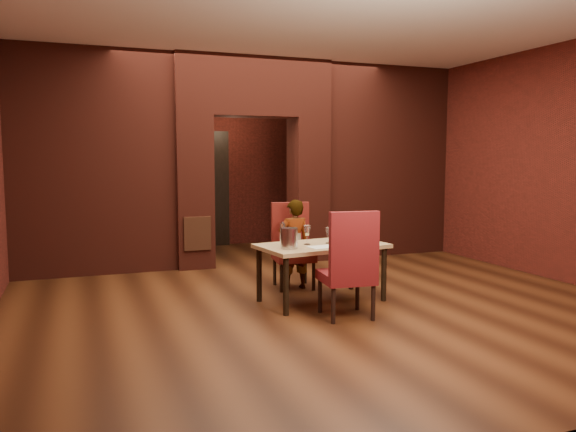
% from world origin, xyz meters
% --- Properties ---
extents(floor, '(8.00, 8.00, 0.00)m').
position_xyz_m(floor, '(0.00, 0.00, 0.00)').
color(floor, '#462311').
rests_on(floor, ground).
extents(ceiling, '(7.00, 8.00, 0.04)m').
position_xyz_m(ceiling, '(0.00, 0.00, 3.20)').
color(ceiling, silver).
rests_on(ceiling, ground).
extents(wall_back, '(7.00, 0.04, 3.20)m').
position_xyz_m(wall_back, '(0.00, 4.00, 1.60)').
color(wall_back, maroon).
rests_on(wall_back, ground).
extents(wall_front, '(7.00, 0.04, 3.20)m').
position_xyz_m(wall_front, '(0.00, -4.00, 1.60)').
color(wall_front, maroon).
rests_on(wall_front, ground).
extents(wall_right, '(0.04, 8.00, 3.20)m').
position_xyz_m(wall_right, '(3.50, 0.00, 1.60)').
color(wall_right, maroon).
rests_on(wall_right, ground).
extents(pillar_left, '(0.55, 0.55, 2.30)m').
position_xyz_m(pillar_left, '(-0.95, 2.00, 1.15)').
color(pillar_left, maroon).
rests_on(pillar_left, ground).
extents(pillar_right, '(0.55, 0.55, 2.30)m').
position_xyz_m(pillar_right, '(0.95, 2.00, 1.15)').
color(pillar_right, maroon).
rests_on(pillar_right, ground).
extents(lintel, '(2.45, 0.55, 0.90)m').
position_xyz_m(lintel, '(0.00, 2.00, 2.75)').
color(lintel, maroon).
rests_on(lintel, ground).
extents(wing_wall_left, '(2.28, 0.35, 3.20)m').
position_xyz_m(wing_wall_left, '(-2.36, 2.00, 1.60)').
color(wing_wall_left, maroon).
rests_on(wing_wall_left, ground).
extents(wing_wall_right, '(2.28, 0.35, 3.20)m').
position_xyz_m(wing_wall_right, '(2.36, 2.00, 1.60)').
color(wing_wall_right, maroon).
rests_on(wing_wall_right, ground).
extents(vent_panel, '(0.40, 0.03, 0.50)m').
position_xyz_m(vent_panel, '(-0.95, 1.71, 0.55)').
color(vent_panel, '#984B2C').
rests_on(vent_panel, ground).
extents(rear_door, '(0.90, 0.08, 2.10)m').
position_xyz_m(rear_door, '(-0.40, 3.94, 1.05)').
color(rear_door, black).
rests_on(rear_door, ground).
extents(rear_door_frame, '(1.02, 0.04, 2.22)m').
position_xyz_m(rear_door_frame, '(-0.40, 3.90, 1.05)').
color(rear_door_frame, black).
rests_on(rear_door_frame, ground).
extents(dining_table, '(1.53, 0.99, 0.67)m').
position_xyz_m(dining_table, '(0.03, -0.60, 0.34)').
color(dining_table, '#A68657').
rests_on(dining_table, ground).
extents(chair_far, '(0.56, 0.56, 1.09)m').
position_xyz_m(chair_far, '(-0.02, 0.15, 0.54)').
color(chair_far, maroon).
rests_on(chair_far, ground).
extents(chair_near, '(0.57, 0.57, 1.14)m').
position_xyz_m(chair_near, '(0.01, -1.27, 0.57)').
color(chair_near, maroon).
rests_on(chair_near, ground).
extents(person_seated, '(0.42, 0.28, 1.14)m').
position_xyz_m(person_seated, '(-0.04, 0.10, 0.57)').
color(person_seated, silver).
rests_on(person_seated, ground).
extents(wine_glass_a, '(0.09, 0.09, 0.22)m').
position_xyz_m(wine_glass_a, '(-0.14, -0.57, 0.79)').
color(wine_glass_a, white).
rests_on(wine_glass_a, dining_table).
extents(wine_glass_b, '(0.08, 0.08, 0.19)m').
position_xyz_m(wine_glass_b, '(0.13, -0.57, 0.77)').
color(wine_glass_b, white).
rests_on(wine_glass_b, dining_table).
extents(wine_glass_c, '(0.07, 0.07, 0.18)m').
position_xyz_m(wine_glass_c, '(0.21, -0.64, 0.77)').
color(wine_glass_c, silver).
rests_on(wine_glass_c, dining_table).
extents(tasting_sheet, '(0.33, 0.26, 0.00)m').
position_xyz_m(tasting_sheet, '(-0.05, -0.80, 0.68)').
color(tasting_sheet, silver).
rests_on(tasting_sheet, dining_table).
extents(wine_bucket, '(0.19, 0.19, 0.23)m').
position_xyz_m(wine_bucket, '(-0.44, -0.77, 0.79)').
color(wine_bucket, '#AAAAB1').
rests_on(wine_bucket, dining_table).
extents(water_bottle, '(0.06, 0.06, 0.26)m').
position_xyz_m(water_bottle, '(-0.41, -0.48, 0.81)').
color(water_bottle, white).
rests_on(water_bottle, dining_table).
extents(potted_plant, '(0.35, 0.30, 0.37)m').
position_xyz_m(potted_plant, '(0.86, 0.29, 0.18)').
color(potted_plant, '#22691C').
rests_on(potted_plant, ground).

